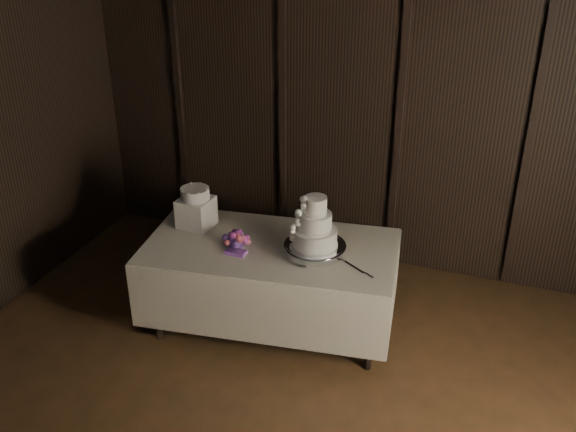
% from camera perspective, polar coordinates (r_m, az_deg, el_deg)
% --- Properties ---
extents(room, '(6.08, 7.08, 3.08)m').
position_cam_1_polar(room, '(2.80, -4.76, -12.13)').
color(room, black).
rests_on(room, ground).
extents(display_table, '(2.11, 1.30, 0.76)m').
position_cam_1_polar(display_table, '(5.25, -1.54, -5.92)').
color(display_table, beige).
rests_on(display_table, ground).
extents(cake_stand, '(0.51, 0.51, 0.09)m').
position_cam_1_polar(cake_stand, '(4.92, 2.39, -3.03)').
color(cake_stand, silver).
rests_on(cake_stand, display_table).
extents(wedding_cake, '(0.38, 0.34, 0.40)m').
position_cam_1_polar(wedding_cake, '(4.82, 2.04, -0.96)').
color(wedding_cake, white).
rests_on(wedding_cake, cake_stand).
extents(bouquet, '(0.28, 0.38, 0.17)m').
position_cam_1_polar(bouquet, '(5.06, -4.62, -2.10)').
color(bouquet, '#B3444A').
rests_on(bouquet, display_table).
extents(box_pedestal, '(0.28, 0.28, 0.25)m').
position_cam_1_polar(box_pedestal, '(5.36, -8.15, 0.31)').
color(box_pedestal, white).
rests_on(box_pedestal, display_table).
extents(small_cake, '(0.30, 0.30, 0.09)m').
position_cam_1_polar(small_cake, '(5.29, -8.27, 1.98)').
color(small_cake, white).
rests_on(small_cake, box_pedestal).
extents(cake_knife, '(0.32, 0.22, 0.01)m').
position_cam_1_polar(cake_knife, '(4.82, 5.67, -4.40)').
color(cake_knife, silver).
rests_on(cake_knife, display_table).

